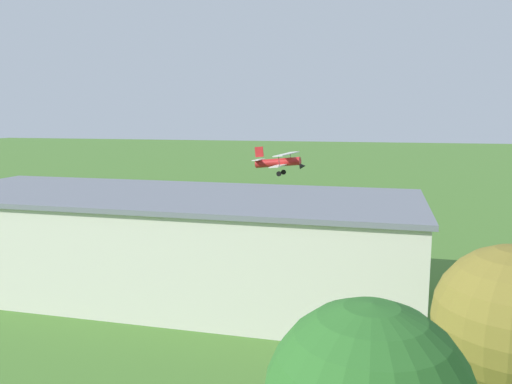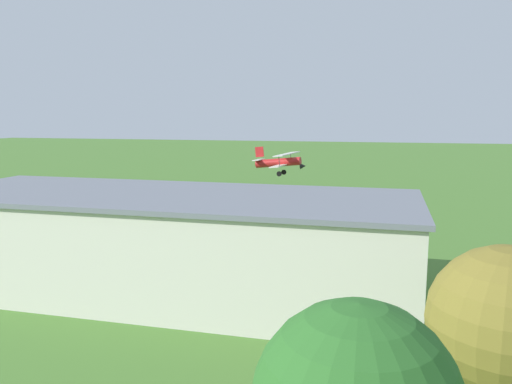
# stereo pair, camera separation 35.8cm
# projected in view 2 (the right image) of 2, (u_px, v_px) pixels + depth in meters

# --- Properties ---
(ground_plane) EXTENTS (400.00, 400.00, 0.00)m
(ground_plane) POSITION_uv_depth(u_px,v_px,m) (230.00, 217.00, 68.76)
(ground_plane) COLOR #47752D
(hangar) EXTENTS (38.46, 14.45, 7.83)m
(hangar) POSITION_uv_depth(u_px,v_px,m) (167.00, 242.00, 39.41)
(hangar) COLOR beige
(hangar) RESTS_ON ground_plane
(biplane) EXTENTS (6.89, 7.69, 3.62)m
(biplane) POSITION_uv_depth(u_px,v_px,m) (280.00, 162.00, 63.37)
(biplane) COLOR #B21E1E
(car_red) EXTENTS (2.08, 4.63, 1.60)m
(car_red) POSITION_uv_depth(u_px,v_px,m) (81.00, 228.00, 58.04)
(car_red) COLOR red
(car_red) RESTS_ON ground_plane
(car_yellow) EXTENTS (1.97, 4.68, 1.67)m
(car_yellow) POSITION_uv_depth(u_px,v_px,m) (23.00, 226.00, 59.09)
(car_yellow) COLOR gold
(car_yellow) RESTS_ON ground_plane
(person_at_fence_line) EXTENTS (0.45, 0.45, 1.64)m
(person_at_fence_line) POSITION_uv_depth(u_px,v_px,m) (362.00, 245.00, 50.69)
(person_at_fence_line) COLOR beige
(person_at_fence_line) RESTS_ON ground_plane
(person_by_parked_cars) EXTENTS (0.42, 0.42, 1.59)m
(person_by_parked_cars) POSITION_uv_depth(u_px,v_px,m) (393.00, 239.00, 53.43)
(person_by_parked_cars) COLOR orange
(person_by_parked_cars) RESTS_ON ground_plane
(person_walking_on_apron) EXTENTS (0.42, 0.42, 1.54)m
(person_walking_on_apron) POSITION_uv_depth(u_px,v_px,m) (75.00, 221.00, 62.23)
(person_walking_on_apron) COLOR orange
(person_walking_on_apron) RESTS_ON ground_plane
(person_beside_truck) EXTENTS (0.40, 0.40, 1.53)m
(person_beside_truck) POSITION_uv_depth(u_px,v_px,m) (123.00, 221.00, 62.50)
(person_beside_truck) COLOR #3F3F47
(person_beside_truck) RESTS_ON ground_plane
(tree_at_field_edge) EXTENTS (5.65, 5.65, 9.20)m
(tree_at_field_edge) POSITION_uv_depth(u_px,v_px,m) (505.00, 323.00, 18.24)
(tree_at_field_edge) COLOR brown
(tree_at_field_edge) RESTS_ON ground_plane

